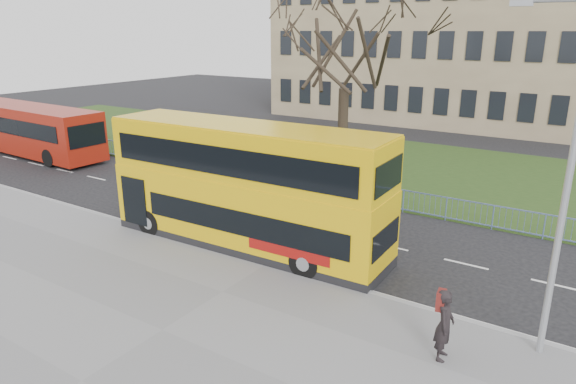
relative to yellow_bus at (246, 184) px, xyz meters
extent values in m
plane|color=black|center=(1.74, 0.51, -2.56)|extent=(120.00, 120.00, 0.00)
cube|color=slate|center=(1.74, -6.24, -2.50)|extent=(80.00, 10.50, 0.12)
cube|color=gray|center=(1.74, -1.04, -2.49)|extent=(80.00, 0.20, 0.14)
cube|color=#213A15|center=(1.74, 14.81, -2.52)|extent=(80.00, 15.40, 0.08)
cube|color=#826E52|center=(-3.26, 35.51, 4.44)|extent=(30.00, 15.00, 14.00)
cube|color=#E1B109|center=(0.00, 0.01, -1.11)|extent=(11.47, 3.00, 2.12)
cube|color=#E1B109|center=(0.00, 0.01, 0.13)|extent=(11.47, 3.00, 0.36)
cube|color=#E1B109|center=(0.00, 0.01, 1.27)|extent=(11.41, 2.94, 1.90)
cube|color=black|center=(0.69, -1.34, -1.03)|extent=(8.80, 0.26, 0.92)
cube|color=black|center=(0.03, -1.33, 1.17)|extent=(10.49, 0.30, 1.03)
cylinder|color=black|center=(-4.04, -1.31, -2.00)|extent=(1.14, 0.33, 1.13)
cylinder|color=black|center=(3.34, -1.13, -2.00)|extent=(1.14, 0.33, 1.13)
cube|color=maroon|center=(-21.75, 4.51, -0.79)|extent=(12.65, 3.26, 3.09)
cube|color=black|center=(-21.80, 3.07, -0.39)|extent=(10.85, 0.39, 1.03)
cylinder|color=black|center=(-17.80, 3.07, -1.99)|extent=(1.15, 0.33, 1.14)
imported|color=black|center=(8.73, -3.22, -1.48)|extent=(0.55, 0.76, 1.92)
cylinder|color=#9C9FA5|center=(10.81, -1.55, 1.90)|extent=(0.17, 0.17, 8.70)
cylinder|color=#9C9FA5|center=(10.05, -1.60, 6.25)|extent=(1.53, 0.21, 0.11)
cube|color=#9C9FA5|center=(9.29, -1.65, 6.20)|extent=(0.50, 0.23, 0.13)
camera|label=1|loc=(11.57, -14.87, 5.62)|focal=32.00mm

